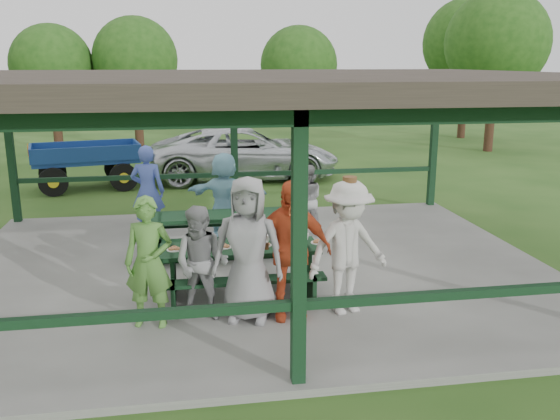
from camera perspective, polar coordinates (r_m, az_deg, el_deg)
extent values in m
plane|color=#264D18|center=(10.26, -2.37, -5.97)|extent=(90.00, 90.00, 0.00)
cube|color=slate|center=(10.24, -2.37, -5.71)|extent=(10.00, 8.00, 0.10)
cube|color=black|center=(6.19, 1.83, -4.00)|extent=(0.15, 0.15, 3.00)
cube|color=black|center=(13.99, -24.49, 4.96)|extent=(0.15, 0.15, 3.00)
cube|color=black|center=(13.56, -4.43, 5.93)|extent=(0.15, 0.15, 3.00)
cube|color=black|center=(14.76, 14.58, 6.19)|extent=(0.15, 0.15, 3.00)
cube|color=black|center=(6.42, -20.08, -9.95)|extent=(4.65, 0.10, 0.10)
cube|color=black|center=(7.23, 20.96, -7.29)|extent=(4.65, 0.10, 0.10)
cube|color=black|center=(13.66, -14.47, 3.03)|extent=(4.65, 0.10, 0.10)
cube|color=black|center=(14.06, 5.42, 3.73)|extent=(4.65, 0.10, 0.10)
cube|color=black|center=(5.91, 1.93, 9.02)|extent=(9.80, 0.15, 0.20)
cube|color=black|center=(13.43, -4.55, 11.85)|extent=(9.80, 0.15, 0.20)
cube|color=#312A23|center=(9.64, -2.57, 12.31)|extent=(10.60, 8.60, 0.24)
cube|color=black|center=(8.83, -3.88, -3.74)|extent=(2.34, 0.75, 0.06)
cube|color=black|center=(8.41, -3.48, -6.81)|extent=(2.34, 0.28, 0.05)
cube|color=black|center=(9.45, -4.18, -4.42)|extent=(2.34, 0.28, 0.05)
cube|color=black|center=(8.91, -10.24, -6.12)|extent=(0.06, 0.70, 0.75)
cube|color=black|center=(9.08, 2.42, -5.51)|extent=(0.06, 0.70, 0.75)
cube|color=black|center=(8.96, -10.20, -7.02)|extent=(0.06, 1.39, 0.45)
cube|color=black|center=(9.13, 2.41, -6.39)|extent=(0.06, 1.39, 0.45)
cube|color=black|center=(10.74, -5.22, -0.51)|extent=(2.71, 0.75, 0.06)
cube|color=black|center=(10.29, -4.95, -2.88)|extent=(2.71, 0.28, 0.05)
cube|color=black|center=(11.35, -5.39, -1.26)|extent=(2.71, 0.28, 0.05)
cube|color=black|center=(10.82, -11.40, -2.53)|extent=(0.06, 0.70, 0.75)
cube|color=black|center=(10.97, 0.96, -2.01)|extent=(0.06, 0.70, 0.75)
cube|color=black|center=(10.86, -11.37, -3.29)|extent=(0.06, 1.39, 0.45)
cube|color=black|center=(11.02, 0.96, -2.76)|extent=(0.06, 1.39, 0.45)
cylinder|color=white|center=(8.79, -10.14, -3.78)|extent=(0.22, 0.22, 0.01)
torus|color=#AB673C|center=(8.76, -10.41, -3.70)|extent=(0.10, 0.10, 0.03)
torus|color=#AB673C|center=(8.76, -9.89, -3.68)|extent=(0.10, 0.10, 0.03)
torus|color=#AB673C|center=(8.82, -10.15, -3.56)|extent=(0.10, 0.10, 0.03)
cylinder|color=white|center=(8.80, -5.41, -3.59)|extent=(0.22, 0.22, 0.01)
torus|color=#AB673C|center=(8.77, -5.67, -3.50)|extent=(0.10, 0.10, 0.03)
torus|color=#AB673C|center=(8.78, -5.15, -3.48)|extent=(0.10, 0.10, 0.03)
torus|color=#AB673C|center=(8.84, -5.44, -3.36)|extent=(0.10, 0.10, 0.03)
cylinder|color=white|center=(8.86, -1.52, -3.41)|extent=(0.22, 0.22, 0.01)
torus|color=#AB673C|center=(8.83, -1.76, -3.32)|extent=(0.10, 0.10, 0.03)
torus|color=#AB673C|center=(8.84, -1.24, -3.30)|extent=(0.10, 0.10, 0.03)
torus|color=#AB673C|center=(8.89, -1.56, -3.19)|extent=(0.10, 0.10, 0.03)
cylinder|color=white|center=(9.00, 3.68, -3.15)|extent=(0.22, 0.22, 0.01)
torus|color=#AB673C|center=(8.97, 3.46, -3.06)|extent=(0.10, 0.10, 0.03)
torus|color=#AB673C|center=(8.98, 3.96, -3.04)|extent=(0.10, 0.10, 0.03)
torus|color=#AB673C|center=(9.04, 3.62, -2.93)|extent=(0.10, 0.10, 0.03)
cylinder|color=#381E0F|center=(8.68, -1.29, -3.48)|extent=(0.06, 0.06, 0.10)
cylinder|color=#381E0F|center=(8.73, 0.90, -3.37)|extent=(0.06, 0.06, 0.10)
cylinder|color=#381E0F|center=(8.75, 1.86, -3.32)|extent=(0.06, 0.06, 0.10)
cylinder|color=#381E0F|center=(8.75, 1.87, -3.32)|extent=(0.06, 0.06, 0.10)
cone|color=white|center=(8.96, -7.51, -3.02)|extent=(0.09, 0.09, 0.10)
cone|color=white|center=(8.99, -4.04, -2.87)|extent=(0.09, 0.09, 0.10)
cone|color=white|center=(9.03, -1.85, -2.77)|extent=(0.09, 0.09, 0.10)
cone|color=white|center=(9.04, -1.27, -2.75)|extent=(0.09, 0.09, 0.10)
cone|color=white|center=(9.14, 2.48, -2.56)|extent=(0.09, 0.09, 0.10)
imported|color=#528B37|center=(7.93, -12.51, -4.95)|extent=(0.71, 0.54, 1.75)
imported|color=gray|center=(8.04, -7.56, -5.15)|extent=(0.92, 0.82, 1.58)
imported|color=gray|center=(7.92, -3.10, -3.81)|extent=(1.10, 0.88, 1.97)
imported|color=#C04421|center=(7.97, 0.91, -3.88)|extent=(1.18, 0.61, 1.92)
imported|color=beige|center=(8.19, 6.54, -3.63)|extent=(1.36, 1.00, 1.88)
cylinder|color=brown|center=(7.97, 6.71, 2.40)|extent=(0.39, 0.39, 0.02)
cylinder|color=brown|center=(7.96, 6.73, 2.83)|extent=(0.23, 0.23, 0.11)
imported|color=#8EC8DC|center=(11.62, -5.33, 1.35)|extent=(1.69, 1.04, 1.73)
imported|color=#465BB7|center=(12.05, -12.61, 1.79)|extent=(0.74, 0.57, 1.84)
imported|color=#99999C|center=(11.88, 2.53, 0.96)|extent=(0.73, 0.58, 1.44)
imported|color=silver|center=(18.20, -3.37, 5.47)|extent=(5.73, 2.71, 1.58)
cube|color=navy|center=(17.65, -18.16, 4.60)|extent=(3.09, 1.98, 0.12)
cube|color=navy|center=(16.91, -18.08, 5.09)|extent=(2.81, 0.64, 0.41)
cube|color=navy|center=(18.32, -18.36, 5.72)|extent=(2.81, 0.64, 0.41)
cube|color=navy|center=(17.60, -22.87, 5.01)|extent=(0.35, 1.41, 0.41)
cube|color=navy|center=(17.74, -13.61, 5.79)|extent=(0.35, 1.41, 0.41)
cylinder|color=black|center=(16.95, -20.98, 2.52)|extent=(0.80, 0.34, 0.77)
cylinder|color=yellow|center=(16.95, -20.98, 2.52)|extent=(0.33, 0.28, 0.29)
cylinder|color=black|center=(18.46, -21.04, 3.40)|extent=(0.80, 0.34, 0.77)
cylinder|color=yellow|center=(18.46, -21.04, 3.40)|extent=(0.33, 0.28, 0.29)
cylinder|color=black|center=(17.04, -14.82, 3.05)|extent=(0.80, 0.34, 0.77)
cylinder|color=yellow|center=(17.04, -14.82, 3.05)|extent=(0.33, 0.28, 0.29)
cylinder|color=black|center=(18.54, -15.37, 3.88)|extent=(0.80, 0.34, 0.77)
cylinder|color=yellow|center=(18.54, -15.37, 3.88)|extent=(0.33, 0.28, 0.29)
cube|color=navy|center=(17.87, -11.92, 4.78)|extent=(1.01, 0.29, 0.08)
cone|color=#F2590C|center=(17.59, -23.07, 5.32)|extent=(0.10, 0.40, 0.41)
cylinder|color=#311C13|center=(25.62, -20.69, 8.13)|extent=(0.36, 0.36, 2.48)
sphere|color=#1D4813|center=(25.52, -21.11, 12.89)|extent=(3.18, 3.18, 3.18)
cylinder|color=#311C13|center=(25.33, -13.47, 8.77)|extent=(0.36, 0.36, 2.65)
sphere|color=#1D4813|center=(25.24, -13.78, 13.92)|extent=(3.39, 3.39, 3.39)
cylinder|color=#311C13|center=(25.25, 1.77, 8.94)|extent=(0.36, 0.36, 2.48)
sphere|color=#1D4813|center=(25.15, 1.81, 13.79)|extent=(3.18, 3.18, 3.18)
cylinder|color=#311C13|center=(25.27, 19.63, 8.86)|extent=(0.36, 0.36, 3.11)
sphere|color=#1D4813|center=(25.21, 20.14, 14.91)|extent=(3.98, 3.98, 3.98)
cylinder|color=#311C13|center=(29.40, 17.21, 9.74)|extent=(0.36, 0.36, 3.18)
sphere|color=#1D4813|center=(29.35, 17.61, 15.07)|extent=(4.07, 4.07, 4.07)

